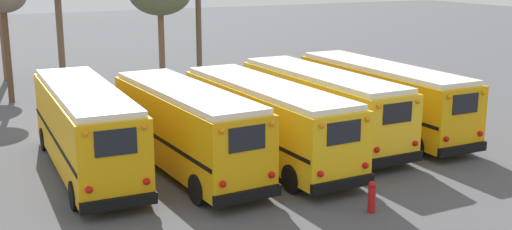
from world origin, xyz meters
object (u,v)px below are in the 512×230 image
school_bus_4 (381,96)px  utility_pole (198,17)px  school_bus_0 (86,127)px  fire_hydrant (372,197)px  school_bus_3 (320,103)px  school_bus_2 (266,118)px  school_bus_1 (186,126)px

school_bus_4 → utility_pole: utility_pole is taller
school_bus_0 → fire_hydrant: school_bus_0 is taller
school_bus_3 → school_bus_0: bearing=178.3°
school_bus_4 → utility_pole: (-3.58, 13.15, 2.72)m
utility_pole → fire_hydrant: utility_pole is taller
school_bus_2 → school_bus_4: school_bus_4 is taller
school_bus_1 → utility_pole: size_ratio=1.11×
school_bus_2 → utility_pole: bearing=78.0°
school_bus_4 → utility_pole: size_ratio=1.23×
school_bus_0 → school_bus_2: bearing=-12.9°
school_bus_3 → school_bus_4: bearing=1.8°
school_bus_2 → utility_pole: size_ratio=1.22×
school_bus_2 → school_bus_3: size_ratio=1.02×
fire_hydrant → school_bus_4: bearing=51.0°
school_bus_1 → school_bus_2: size_ratio=0.91×
school_bus_4 → fire_hydrant: 10.13m
school_bus_1 → school_bus_4: size_ratio=0.90×
school_bus_0 → utility_pole: (9.72, 12.96, 2.67)m
utility_pole → fire_hydrant: bearing=-97.5°
utility_pole → fire_hydrant: size_ratio=8.29×
school_bus_2 → fire_hydrant: 6.60m
school_bus_1 → school_bus_4: school_bus_1 is taller
fire_hydrant → utility_pole: bearing=82.5°
school_bus_4 → fire_hydrant: school_bus_4 is taller
school_bus_1 → utility_pole: utility_pole is taller
school_bus_1 → utility_pole: bearing=66.2°
school_bus_1 → fire_hydrant: school_bus_1 is taller
school_bus_2 → utility_pole: (3.07, 14.48, 2.75)m
school_bus_1 → fire_hydrant: bearing=-60.6°
school_bus_3 → school_bus_2: bearing=-159.7°
utility_pole → school_bus_4: bearing=-74.8°
school_bus_4 → school_bus_1: bearing=-172.1°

